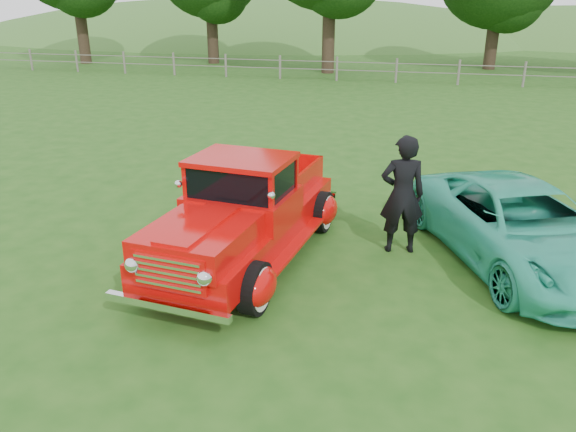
# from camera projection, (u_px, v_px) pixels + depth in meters

# --- Properties ---
(ground) EXTENTS (140.00, 140.00, 0.00)m
(ground) POSITION_uv_depth(u_px,v_px,m) (297.00, 293.00, 8.32)
(ground) COLOR #1F4D14
(ground) RESTS_ON ground
(distant_hills) EXTENTS (116.00, 60.00, 18.00)m
(distant_hills) POSITION_uv_depth(u_px,v_px,m) (378.00, 76.00, 64.59)
(distant_hills) COLOR #346726
(distant_hills) RESTS_ON ground
(fence_line) EXTENTS (48.00, 0.12, 1.20)m
(fence_line) POSITION_uv_depth(u_px,v_px,m) (396.00, 71.00, 27.96)
(fence_line) COLOR #6D675C
(fence_line) RESTS_ON ground
(red_pickup) EXTENTS (2.64, 5.15, 1.78)m
(red_pickup) POSITION_uv_depth(u_px,v_px,m) (245.00, 214.00, 9.12)
(red_pickup) COLOR black
(red_pickup) RESTS_ON ground
(teal_sedan) EXTENTS (3.87, 5.16, 1.30)m
(teal_sedan) POSITION_uv_depth(u_px,v_px,m) (521.00, 226.00, 9.03)
(teal_sedan) COLOR #2CB291
(teal_sedan) RESTS_ON ground
(man) EXTENTS (0.83, 0.64, 2.03)m
(man) POSITION_uv_depth(u_px,v_px,m) (402.00, 195.00, 9.34)
(man) COLOR black
(man) RESTS_ON ground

